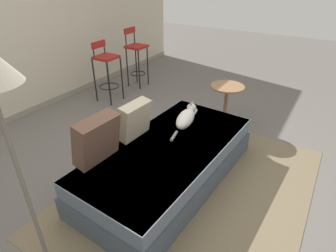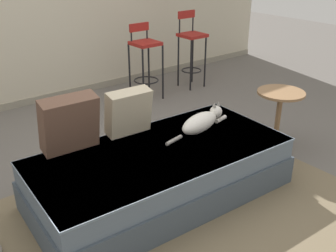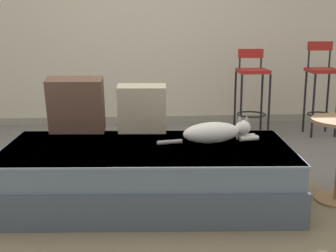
{
  "view_description": "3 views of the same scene",
  "coord_description": "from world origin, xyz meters",
  "px_view_note": "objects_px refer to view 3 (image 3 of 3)",
  "views": [
    {
      "loc": [
        -1.97,
        -1.61,
        1.95
      ],
      "look_at": [
        0.15,
        -0.3,
        0.53
      ],
      "focal_mm": 30.0,
      "sensor_mm": 36.0,
      "label": 1
    },
    {
      "loc": [
        -1.6,
        -2.51,
        1.84
      ],
      "look_at": [
        0.15,
        -0.3,
        0.53
      ],
      "focal_mm": 42.0,
      "sensor_mm": 36.0,
      "label": 2
    },
    {
      "loc": [
        -0.07,
        -3.53,
        1.28
      ],
      "look_at": [
        0.15,
        -0.3,
        0.53
      ],
      "focal_mm": 50.0,
      "sensor_mm": 36.0,
      "label": 3
    }
  ],
  "objects_px": {
    "throw_pillow_corner": "(76,105)",
    "throw_pillow_middle": "(142,109)",
    "couch": "(148,174)",
    "bar_stool_by_doorway": "(321,82)",
    "bar_stool_near_window": "(252,85)",
    "cat": "(216,132)"
  },
  "relations": [
    {
      "from": "couch",
      "to": "cat",
      "type": "xyz_separation_m",
      "value": [
        0.49,
        0.07,
        0.28
      ]
    },
    {
      "from": "cat",
      "to": "bar_stool_near_window",
      "type": "xyz_separation_m",
      "value": [
        0.71,
        1.83,
        0.08
      ]
    },
    {
      "from": "throw_pillow_corner",
      "to": "cat",
      "type": "distance_m",
      "value": 1.09
    },
    {
      "from": "throw_pillow_middle",
      "to": "cat",
      "type": "height_order",
      "value": "throw_pillow_middle"
    },
    {
      "from": "couch",
      "to": "bar_stool_near_window",
      "type": "relative_size",
      "value": 2.16
    },
    {
      "from": "throw_pillow_middle",
      "to": "bar_stool_near_window",
      "type": "xyz_separation_m",
      "value": [
        1.23,
        1.51,
        -0.04
      ]
    },
    {
      "from": "cat",
      "to": "bar_stool_near_window",
      "type": "distance_m",
      "value": 1.96
    },
    {
      "from": "couch",
      "to": "throw_pillow_middle",
      "type": "xyz_separation_m",
      "value": [
        -0.03,
        0.39,
        0.4
      ]
    },
    {
      "from": "throw_pillow_corner",
      "to": "throw_pillow_middle",
      "type": "distance_m",
      "value": 0.5
    },
    {
      "from": "couch",
      "to": "throw_pillow_middle",
      "type": "bearing_deg",
      "value": 94.41
    },
    {
      "from": "throw_pillow_corner",
      "to": "bar_stool_near_window",
      "type": "distance_m",
      "value": 2.28
    },
    {
      "from": "throw_pillow_middle",
      "to": "cat",
      "type": "xyz_separation_m",
      "value": [
        0.52,
        -0.32,
        -0.12
      ]
    },
    {
      "from": "throw_pillow_corner",
      "to": "bar_stool_near_window",
      "type": "xyz_separation_m",
      "value": [
        1.73,
        1.48,
        -0.07
      ]
    },
    {
      "from": "couch",
      "to": "throw_pillow_middle",
      "type": "height_order",
      "value": "throw_pillow_middle"
    },
    {
      "from": "throw_pillow_middle",
      "to": "bar_stool_by_doorway",
      "type": "distance_m",
      "value": 2.51
    },
    {
      "from": "bar_stool_by_doorway",
      "to": "bar_stool_near_window",
      "type": "bearing_deg",
      "value": -179.87
    },
    {
      "from": "throw_pillow_corner",
      "to": "bar_stool_by_doorway",
      "type": "distance_m",
      "value": 2.92
    },
    {
      "from": "throw_pillow_middle",
      "to": "throw_pillow_corner",
      "type": "bearing_deg",
      "value": 177.01
    },
    {
      "from": "throw_pillow_middle",
      "to": "bar_stool_by_doorway",
      "type": "height_order",
      "value": "bar_stool_by_doorway"
    },
    {
      "from": "bar_stool_near_window",
      "to": "bar_stool_by_doorway",
      "type": "bearing_deg",
      "value": 0.13
    },
    {
      "from": "bar_stool_near_window",
      "to": "couch",
      "type": "bearing_deg",
      "value": -122.32
    },
    {
      "from": "cat",
      "to": "bar_stool_by_doorway",
      "type": "height_order",
      "value": "bar_stool_by_doorway"
    }
  ]
}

